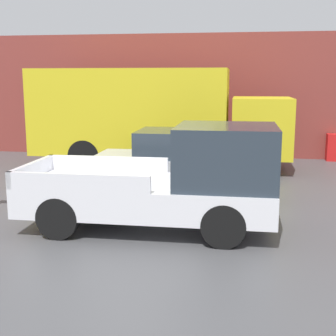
{
  "coord_description": "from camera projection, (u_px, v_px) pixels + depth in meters",
  "views": [
    {
      "loc": [
        1.81,
        -9.26,
        2.98
      ],
      "look_at": [
        0.26,
        0.72,
        1.05
      ],
      "focal_mm": 50.0,
      "sensor_mm": 36.0,
      "label": 1
    }
  ],
  "objects": [
    {
      "name": "delivery_truck",
      "position": [
        151.0,
        115.0,
        15.68
      ],
      "size": [
        8.52,
        2.4,
        3.32
      ],
      "color": "gold",
      "rests_on": "ground"
    },
    {
      "name": "building_wall",
      "position": [
        194.0,
        96.0,
        18.02
      ],
      "size": [
        28.0,
        0.15,
        4.69
      ],
      "color": "brown",
      "rests_on": "ground"
    },
    {
      "name": "car",
      "position": [
        182.0,
        162.0,
        12.21
      ],
      "size": [
        4.49,
        1.96,
        1.68
      ],
      "color": "#B7BABF",
      "rests_on": "ground"
    },
    {
      "name": "newspaper_box",
      "position": [
        333.0,
        147.0,
        17.27
      ],
      "size": [
        0.45,
        0.4,
        1.0
      ],
      "color": "red",
      "rests_on": "ground"
    },
    {
      "name": "pickup_truck",
      "position": [
        175.0,
        181.0,
        9.29
      ],
      "size": [
        5.0,
        2.1,
        2.11
      ],
      "color": "silver",
      "rests_on": "ground"
    },
    {
      "name": "ground_plane",
      "position": [
        151.0,
        223.0,
        9.82
      ],
      "size": [
        60.0,
        60.0,
        0.0
      ],
      "primitive_type": "plane",
      "color": "#4C4C4F"
    }
  ]
}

